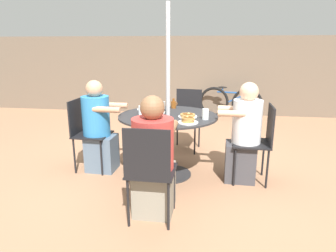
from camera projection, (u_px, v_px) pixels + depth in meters
ground_plane at (168, 174)px, 3.75m from camera, size 12.00×12.00×0.00m
back_fence at (190, 76)px, 6.94m from camera, size 10.00×0.06×1.78m
patio_table at (168, 130)px, 3.60m from camera, size 1.18×1.18×0.76m
umbrella_pole at (168, 94)px, 3.49m from camera, size 0.05×0.05×2.02m
patio_chair_north at (259, 138)px, 3.44m from camera, size 0.43×0.43×0.91m
diner_north at (244, 137)px, 3.46m from camera, size 0.50×0.34×1.17m
patio_chair_east at (187, 115)px, 4.60m from camera, size 0.47×0.47×0.91m
patio_chair_south at (86, 129)px, 3.80m from camera, size 0.44×0.44×0.91m
diner_south at (99, 130)px, 3.77m from camera, size 0.55×0.36×1.16m
patio_chair_west at (150, 168)px, 2.60m from camera, size 0.42×0.42×0.91m
diner_west at (154, 162)px, 2.77m from camera, size 0.38×0.56×1.14m
pancake_plate_a at (188, 121)px, 3.19m from camera, size 0.22×0.22×0.07m
pancake_plate_b at (157, 111)px, 3.69m from camera, size 0.22×0.22×0.05m
pancake_plate_c at (161, 120)px, 3.25m from camera, size 0.22×0.22×0.06m
pancake_plate_d at (188, 116)px, 3.46m from camera, size 0.22×0.22×0.05m
pancake_plate_e at (145, 108)px, 3.85m from camera, size 0.22×0.22×0.06m
syrup_bottle at (174, 104)px, 3.95m from camera, size 0.09×0.07×0.13m
coffee_cup at (162, 105)px, 3.90m from camera, size 0.09×0.09×0.09m
drinking_glass_a at (141, 110)px, 3.57m from camera, size 0.07×0.07×0.11m
drinking_glass_b at (205, 114)px, 3.34m from camera, size 0.07×0.07×0.12m
bicycle at (230, 102)px, 6.65m from camera, size 1.38×0.47×0.69m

